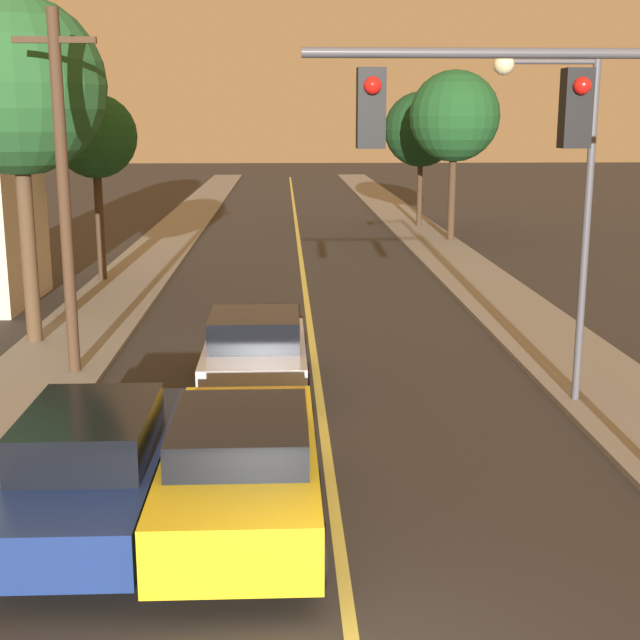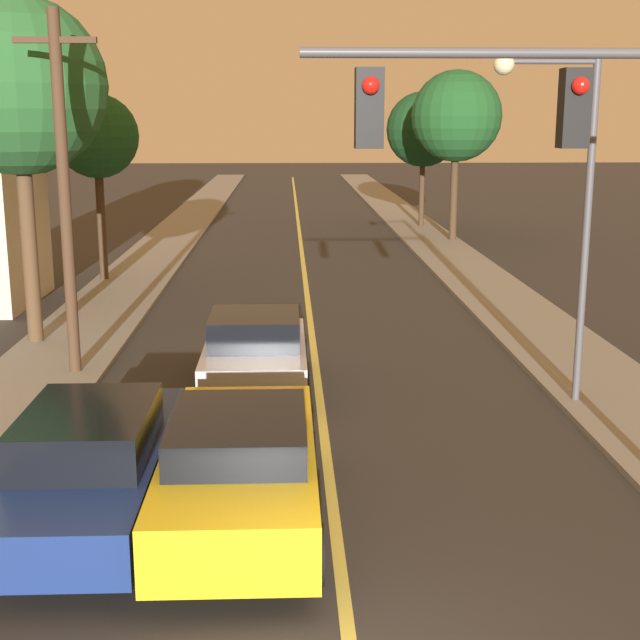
{
  "view_description": "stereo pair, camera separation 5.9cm",
  "coord_description": "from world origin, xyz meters",
  "views": [
    {
      "loc": [
        -0.67,
        -7.32,
        5.26
      ],
      "look_at": [
        0.0,
        8.72,
        1.6
      ],
      "focal_mm": 50.0,
      "sensor_mm": 36.0,
      "label": 1
    },
    {
      "loc": [
        -0.61,
        -7.33,
        5.26
      ],
      "look_at": [
        0.0,
        8.72,
        1.6
      ],
      "focal_mm": 50.0,
      "sensor_mm": 36.0,
      "label": 2
    }
  ],
  "objects": [
    {
      "name": "utility_pole_left",
      "position": [
        -5.02,
        10.68,
        3.87
      ],
      "size": [
        1.6,
        0.24,
        7.19
      ],
      "color": "#422D1E",
      "rests_on": "ground"
    },
    {
      "name": "tree_left_far",
      "position": [
        -6.54,
        13.31,
        5.92
      ],
      "size": [
        3.96,
        3.96,
        7.81
      ],
      "color": "#4C3823",
      "rests_on": "ground"
    },
    {
      "name": "car_outer_lane_front",
      "position": [
        -3.18,
        3.8,
        0.83
      ],
      "size": [
        1.95,
        5.18,
        1.61
      ],
      "color": "navy",
      "rests_on": "ground"
    },
    {
      "name": "traffic_signal_mast",
      "position": [
        3.08,
        3.07,
        4.51
      ],
      "size": [
        5.35,
        0.42,
        6.1
      ],
      "color": "#47474C",
      "rests_on": "ground"
    },
    {
      "name": "tree_right_near",
      "position": [
        6.57,
        30.75,
        5.3
      ],
      "size": [
        3.8,
        3.8,
        7.11
      ],
      "color": "#3D2B1C",
      "rests_on": "ground"
    },
    {
      "name": "car_near_lane_second",
      "position": [
        -1.24,
        9.6,
        0.79
      ],
      "size": [
        2.08,
        4.13,
        1.56
      ],
      "color": "#A5A8B2",
      "rests_on": "ground"
    },
    {
      "name": "streetlamp_right",
      "position": [
        4.29,
        8.39,
        4.2
      ],
      "size": [
        1.87,
        0.36,
        6.23
      ],
      "color": "#47474C",
      "rests_on": "ground"
    },
    {
      "name": "sidewalk_left",
      "position": [
        -5.67,
        36.0,
        0.06
      ],
      "size": [
        2.5,
        80.0,
        0.12
      ],
      "color": "gray",
      "rests_on": "ground"
    },
    {
      "name": "sidewalk_right",
      "position": [
        5.67,
        36.0,
        0.06
      ],
      "size": [
        2.5,
        80.0,
        0.12
      ],
      "color": "gray",
      "rests_on": "ground"
    },
    {
      "name": "car_near_lane_front",
      "position": [
        -1.24,
        3.57,
        0.83
      ],
      "size": [
        2.06,
        4.99,
        1.58
      ],
      "color": "gold",
      "rests_on": "ground"
    },
    {
      "name": "tree_right_far",
      "position": [
        5.95,
        35.74,
        4.7
      ],
      "size": [
        3.54,
        3.54,
        6.37
      ],
      "color": "#3D2B1C",
      "rests_on": "ground"
    },
    {
      "name": "road_surface",
      "position": [
        0.0,
        36.0,
        0.01
      ],
      "size": [
        8.84,
        80.0,
        0.01
      ],
      "color": "#2D2B28",
      "rests_on": "ground"
    },
    {
      "name": "tree_left_near",
      "position": [
        -6.57,
        21.57,
        4.65
      ],
      "size": [
        2.65,
        2.65,
        5.9
      ],
      "color": "#3D2B1C",
      "rests_on": "ground"
    }
  ]
}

